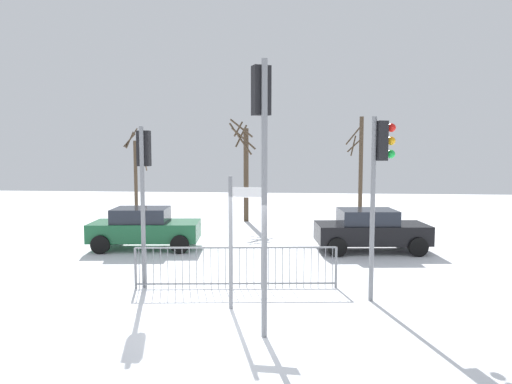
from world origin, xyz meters
name	(u,v)px	position (x,y,z in m)	size (l,w,h in m)	color
ground_plane	(220,326)	(0.00, 0.00, 0.00)	(60.00, 60.00, 0.00)	white
traffic_light_rear_left	(380,167)	(3.40, 1.91, 3.13)	(0.56, 0.37, 4.27)	slate
traffic_light_foreground_left	(144,170)	(-2.38, 2.62, 3.01)	(0.32, 0.57, 4.11)	slate
traffic_light_mid_right	(262,137)	(0.87, -0.35, 3.75)	(0.40, 0.53, 5.14)	slate
direction_sign_post	(233,235)	(0.14, 1.02, 1.66)	(0.79, 0.12, 2.95)	slate
pedestrian_guard_railing	(236,267)	(-0.01, 2.58, 0.55)	(5.14, 0.60, 1.07)	slate
car_green_near	(144,227)	(-3.93, 7.12, 0.77)	(3.95, 2.25, 1.47)	#195933
car_black_far	(370,229)	(4.06, 7.40, 0.77)	(3.96, 2.26, 1.47)	black
bare_tree_left	(245,169)	(-1.06, 13.91, 2.63)	(1.36, 1.39, 5.06)	#473828
bare_tree_centre	(360,164)	(4.93, 16.96, 2.81)	(1.07, 1.13, 5.36)	#473828
bare_tree_right	(136,171)	(-8.20, 18.26, 2.32)	(1.43, 1.21, 4.90)	#473828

